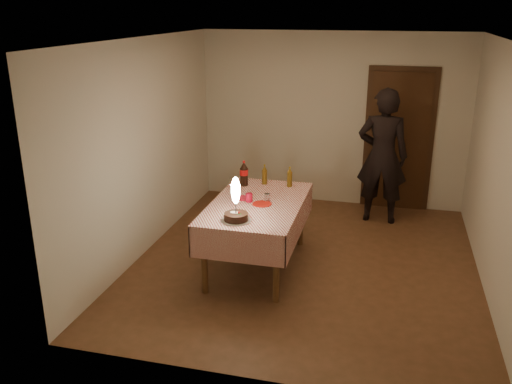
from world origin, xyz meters
TOP-DOWN VIEW (x-y plane):
  - ground at (0.00, 0.00)m, footprint 4.00×4.50m
  - room_shell at (0.03, 0.08)m, footprint 4.04×4.54m
  - dining_table at (-0.54, -0.24)m, footprint 1.02×1.72m
  - birthday_cake at (-0.62, -0.84)m, footprint 0.31×0.31m
  - red_plate at (-0.47, -0.29)m, footprint 0.22×0.22m
  - red_cup at (-0.63, -0.25)m, footprint 0.08×0.08m
  - clear_cup at (-0.44, -0.18)m, footprint 0.07×0.07m
  - napkin_stack at (-0.76, -0.17)m, footprint 0.15×0.15m
  - cola_bottle at (-0.85, 0.32)m, footprint 0.10×0.10m
  - amber_bottle_left at (-0.61, 0.43)m, footprint 0.06×0.06m
  - amber_bottle_right at (-0.29, 0.41)m, footprint 0.06×0.06m
  - photographer at (0.79, 1.61)m, footprint 0.71×0.49m

SIDE VIEW (x-z plane):
  - ground at x=0.00m, z-range -0.01..0.01m
  - dining_table at x=-0.54m, z-range 0.30..1.11m
  - red_plate at x=-0.47m, z-range 0.81..0.82m
  - napkin_stack at x=-0.76m, z-range 0.81..0.83m
  - clear_cup at x=-0.44m, z-range 0.81..0.90m
  - red_cup at x=-0.63m, z-range 0.81..0.91m
  - amber_bottle_left at x=-0.61m, z-range 0.80..1.05m
  - amber_bottle_right at x=-0.29m, z-range 0.80..1.05m
  - birthday_cake at x=-0.62m, z-range 0.70..1.18m
  - photographer at x=0.79m, z-range 0.00..1.91m
  - cola_bottle at x=-0.85m, z-range 0.80..1.12m
  - room_shell at x=0.03m, z-range 0.34..2.96m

